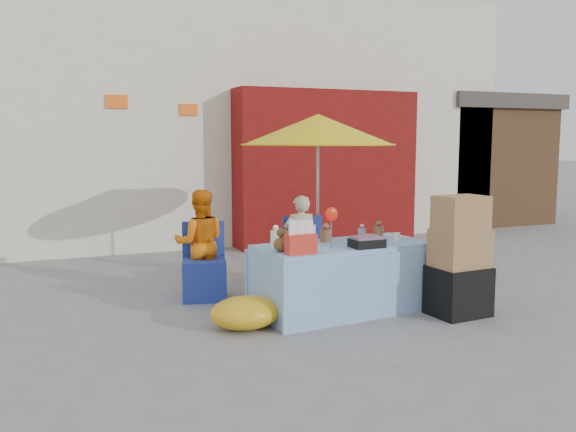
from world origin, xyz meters
name	(u,v)px	position (x,y,z in m)	size (l,w,h in m)	color
ground	(316,326)	(0.00, 0.00, 0.00)	(80.00, 80.00, 0.00)	slate
backdrop	(182,75)	(0.52, 7.52, 3.10)	(14.00, 8.00, 7.80)	silver
market_table	(342,277)	(0.48, 0.38, 0.36)	(1.91, 1.02, 1.12)	#87AFD9
chair_left	(204,276)	(-0.71, 1.43, 0.26)	(0.58, 0.57, 0.85)	navy
chair_right	(305,267)	(0.54, 1.43, 0.26)	(0.58, 0.57, 0.85)	navy
vendor_orange	(200,243)	(-0.71, 1.57, 0.61)	(0.59, 0.46, 1.22)	orange
vendor_beige	(301,241)	(0.54, 1.57, 0.56)	(0.41, 0.27, 1.11)	beige
umbrella	(318,130)	(0.84, 1.72, 1.89)	(1.90, 1.90, 2.09)	gray
box_stack	(459,261)	(1.50, -0.22, 0.56)	(0.58, 0.48, 1.22)	black
tarp_bundle	(246,313)	(-0.64, 0.20, 0.15)	(0.69, 0.55, 0.31)	gold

